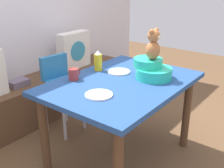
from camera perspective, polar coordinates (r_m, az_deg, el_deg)
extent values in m
plane|color=brown|center=(2.58, 1.82, -14.91)|extent=(8.00, 8.00, 0.00)
cube|color=silver|center=(3.18, -20.85, 15.99)|extent=(4.40, 0.10, 2.60)
cube|color=brown|center=(3.22, -15.76, -3.22)|extent=(2.60, 0.44, 0.46)
cube|color=white|center=(3.44, -7.91, 6.96)|extent=(0.44, 0.14, 0.44)
cylinder|color=teal|center=(3.39, -7.02, 6.79)|extent=(0.24, 0.01, 0.24)
cube|color=slate|center=(3.03, -18.78, 0.25)|extent=(0.20, 0.14, 0.06)
cube|color=#264C8C|center=(2.23, 2.03, 0.14)|extent=(1.25, 0.91, 0.04)
cylinder|color=brown|center=(2.66, 15.19, -5.71)|extent=(0.07, 0.07, 0.70)
cylinder|color=brown|center=(2.28, -13.81, -10.43)|extent=(0.07, 0.07, 0.70)
cylinder|color=brown|center=(2.97, 2.30, -1.97)|extent=(0.07, 0.07, 0.70)
cylinder|color=#2672B2|center=(2.81, -10.09, -0.19)|extent=(0.34, 0.34, 0.10)
cube|color=#2672B2|center=(2.87, -11.91, 3.52)|extent=(0.30, 0.09, 0.24)
cube|color=white|center=(2.65, -7.92, 0.09)|extent=(0.32, 0.24, 0.02)
cylinder|color=silver|center=(2.75, -9.86, -7.15)|extent=(0.03, 0.03, 0.46)
cylinder|color=silver|center=(2.92, -5.83, -5.12)|extent=(0.03, 0.03, 0.46)
cylinder|color=silver|center=(2.94, -13.60, -5.45)|extent=(0.03, 0.03, 0.46)
cylinder|color=silver|center=(3.10, -9.62, -3.66)|extent=(0.03, 0.03, 0.46)
cylinder|color=#25C6A1|center=(2.29, 8.63, 2.25)|extent=(0.30, 0.30, 0.09)
cylinder|color=#25C6A1|center=(2.30, 7.44, 4.44)|extent=(0.24, 0.24, 0.07)
ellipsoid|color=#B46E3E|center=(2.25, 8.46, 6.93)|extent=(0.13, 0.11, 0.15)
sphere|color=#B46E3E|center=(2.22, 8.62, 9.86)|extent=(0.10, 0.10, 0.10)
sphere|color=beige|center=(2.20, 9.58, 9.50)|extent=(0.04, 0.04, 0.04)
sphere|color=#B46E3E|center=(2.18, 8.18, 10.68)|extent=(0.04, 0.04, 0.04)
sphere|color=#B46E3E|center=(2.25, 9.16, 10.93)|extent=(0.04, 0.04, 0.04)
cylinder|color=gold|center=(2.46, -2.89, 4.49)|extent=(0.07, 0.07, 0.15)
cone|color=white|center=(2.43, -2.93, 6.58)|extent=(0.06, 0.06, 0.03)
cylinder|color=#9E332D|center=(2.26, -7.96, 2.01)|extent=(0.08, 0.08, 0.09)
torus|color=#9E332D|center=(2.29, -7.05, 2.47)|extent=(0.06, 0.01, 0.06)
cylinder|color=white|center=(1.95, -2.74, -2.25)|extent=(0.20, 0.20, 0.01)
cylinder|color=white|center=(2.42, 1.44, 2.56)|extent=(0.20, 0.20, 0.01)
cube|color=black|center=(2.67, 6.35, 4.21)|extent=(0.15, 0.15, 0.01)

